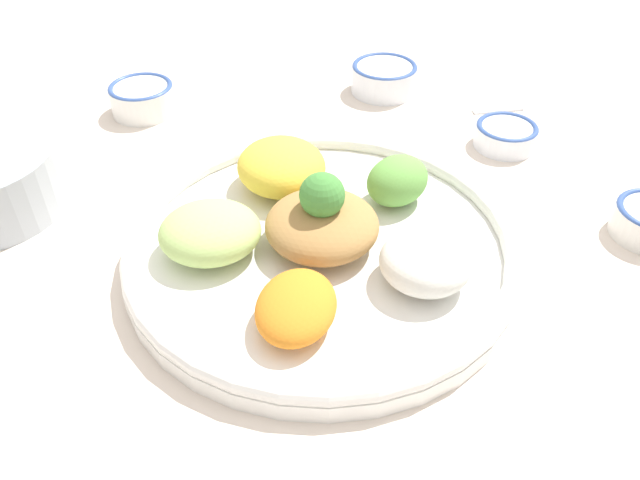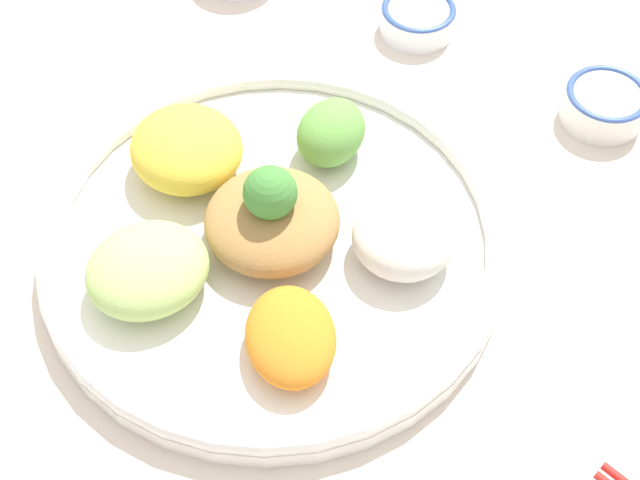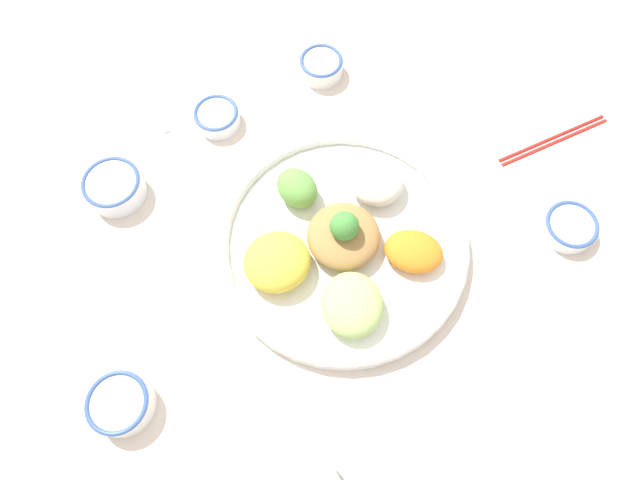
{
  "view_description": "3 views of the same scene",
  "coord_description": "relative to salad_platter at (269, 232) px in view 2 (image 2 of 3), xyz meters",
  "views": [
    {
      "loc": [
        0.41,
        0.38,
        0.45
      ],
      "look_at": [
        0.05,
        0.04,
        0.04
      ],
      "focal_mm": 35.0,
      "sensor_mm": 36.0,
      "label": 1
    },
    {
      "loc": [
        0.47,
        0.25,
        0.66
      ],
      "look_at": [
        0.04,
        0.07,
        0.04
      ],
      "focal_mm": 50.0,
      "sensor_mm": 36.0,
      "label": 2
    },
    {
      "loc": [
        0.25,
        -0.24,
        0.84
      ],
      "look_at": [
        0.02,
        -0.0,
        0.04
      ],
      "focal_mm": 30.0,
      "sensor_mm": 36.0,
      "label": 3
    }
  ],
  "objects": [
    {
      "name": "ground_plane",
      "position": [
        -0.04,
        -0.03,
        -0.03
      ],
      "size": [
        2.4,
        2.4,
        0.0
      ],
      "primitive_type": "plane",
      "color": "silver"
    },
    {
      "name": "salad_platter",
      "position": [
        0.0,
        0.0,
        0.0
      ],
      "size": [
        0.42,
        0.42,
        0.11
      ],
      "color": "white",
      "rests_on": "ground_plane"
    },
    {
      "name": "rice_bowl_blue",
      "position": [
        -0.28,
        0.24,
        -0.01
      ],
      "size": [
        0.08,
        0.08,
        0.04
      ],
      "color": "white",
      "rests_on": "ground_plane"
    },
    {
      "name": "rice_bowl_plain",
      "position": [
        -0.34,
        0.03,
        -0.01
      ],
      "size": [
        0.08,
        0.08,
        0.03
      ],
      "color": "white",
      "rests_on": "ground_plane"
    }
  ]
}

